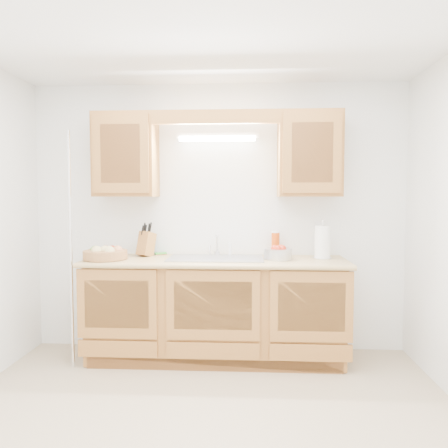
# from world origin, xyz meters

# --- Properties ---
(room) EXTENTS (3.52, 3.50, 2.50)m
(room) POSITION_xyz_m (0.00, 0.00, 1.25)
(room) COLOR tan
(room) RESTS_ON ground
(base_cabinets) EXTENTS (2.20, 0.60, 0.86)m
(base_cabinets) POSITION_xyz_m (0.00, 1.20, 0.44)
(base_cabinets) COLOR #A66E30
(base_cabinets) RESTS_ON ground
(countertop) EXTENTS (2.30, 0.63, 0.04)m
(countertop) POSITION_xyz_m (0.00, 1.19, 0.88)
(countertop) COLOR tan
(countertop) RESTS_ON base_cabinets
(upper_cabinet_left) EXTENTS (0.55, 0.33, 0.75)m
(upper_cabinet_left) POSITION_xyz_m (-0.83, 1.33, 1.83)
(upper_cabinet_left) COLOR #A66E30
(upper_cabinet_left) RESTS_ON room
(upper_cabinet_right) EXTENTS (0.55, 0.33, 0.75)m
(upper_cabinet_right) POSITION_xyz_m (0.83, 1.33, 1.83)
(upper_cabinet_right) COLOR #A66E30
(upper_cabinet_right) RESTS_ON room
(valance) EXTENTS (2.20, 0.05, 0.12)m
(valance) POSITION_xyz_m (0.00, 1.19, 2.14)
(valance) COLOR #A66E30
(valance) RESTS_ON room
(fluorescent_fixture) EXTENTS (0.76, 0.08, 0.08)m
(fluorescent_fixture) POSITION_xyz_m (0.00, 1.42, 2.00)
(fluorescent_fixture) COLOR white
(fluorescent_fixture) RESTS_ON room
(sink) EXTENTS (0.84, 0.46, 0.36)m
(sink) POSITION_xyz_m (0.00, 1.21, 0.83)
(sink) COLOR #9E9EA3
(sink) RESTS_ON countertop
(wire_shelf_pole) EXTENTS (0.03, 0.03, 2.00)m
(wire_shelf_pole) POSITION_xyz_m (-1.20, 0.94, 1.00)
(wire_shelf_pole) COLOR silver
(wire_shelf_pole) RESTS_ON ground
(outlet_plate) EXTENTS (0.08, 0.01, 0.12)m
(outlet_plate) POSITION_xyz_m (0.95, 1.49, 1.15)
(outlet_plate) COLOR white
(outlet_plate) RESTS_ON room
(fruit_basket) EXTENTS (0.44, 0.44, 0.12)m
(fruit_basket) POSITION_xyz_m (-0.96, 1.11, 0.95)
(fruit_basket) COLOR #AE7A46
(fruit_basket) RESTS_ON countertop
(knife_block) EXTENTS (0.18, 0.21, 0.32)m
(knife_block) POSITION_xyz_m (-0.66, 1.35, 1.02)
(knife_block) COLOR #A66E30
(knife_block) RESTS_ON countertop
(orange_canister) EXTENTS (0.08, 0.08, 0.23)m
(orange_canister) POSITION_xyz_m (0.54, 1.41, 1.01)
(orange_canister) COLOR #CD450B
(orange_canister) RESTS_ON countertop
(soap_bottle) EXTENTS (0.11, 0.11, 0.22)m
(soap_bottle) POSITION_xyz_m (-0.66, 1.39, 1.01)
(soap_bottle) COLOR #245BB4
(soap_bottle) RESTS_ON countertop
(sponge) EXTENTS (0.12, 0.10, 0.02)m
(sponge) POSITION_xyz_m (-0.54, 1.44, 0.91)
(sponge) COLOR #CC333F
(sponge) RESTS_ON countertop
(paper_towel) EXTENTS (0.17, 0.17, 0.35)m
(paper_towel) POSITION_xyz_m (0.94, 1.25, 1.04)
(paper_towel) COLOR silver
(paper_towel) RESTS_ON countertop
(apple_bowl) EXTENTS (0.28, 0.28, 0.13)m
(apple_bowl) POSITION_xyz_m (0.55, 1.19, 0.96)
(apple_bowl) COLOR silver
(apple_bowl) RESTS_ON countertop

